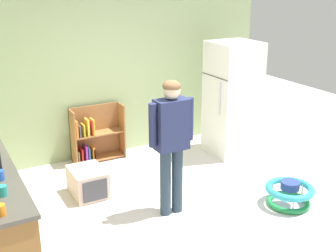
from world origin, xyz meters
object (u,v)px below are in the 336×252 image
object	(u,v)px
baby_walker	(289,193)
pet_carrier	(88,182)
bookshelf	(94,137)
blue_cup	(0,175)
standing_person	(171,136)
teal_cup	(2,191)
refrigerator	(232,99)
orange_cup	(1,210)

from	to	relation	value
baby_walker	pet_carrier	xyz separation A→B (m)	(-2.11, 1.46, 0.02)
bookshelf	blue_cup	distance (m)	2.66
bookshelf	pet_carrier	world-z (taller)	bookshelf
standing_person	pet_carrier	xyz separation A→B (m)	(-0.73, 0.91, -0.80)
standing_person	baby_walker	size ratio (longest dim) A/B	2.71
blue_cup	standing_person	bearing A→B (deg)	1.70
teal_cup	blue_cup	size ratio (longest dim) A/B	1.00
refrigerator	baby_walker	bearing A→B (deg)	-102.89
standing_person	pet_carrier	size ratio (longest dim) A/B	2.97
refrigerator	orange_cup	world-z (taller)	refrigerator
refrigerator	baby_walker	world-z (taller)	refrigerator
bookshelf	orange_cup	xyz separation A→B (m)	(-1.72, -2.71, 0.57)
refrigerator	bookshelf	bearing A→B (deg)	159.89
bookshelf	teal_cup	distance (m)	2.94
standing_person	teal_cup	world-z (taller)	standing_person
baby_walker	teal_cup	bearing A→B (deg)	177.22
bookshelf	standing_person	xyz separation A→B (m)	(0.26, -1.97, 0.61)
pet_carrier	orange_cup	distance (m)	2.20
refrigerator	teal_cup	distance (m)	4.03
pet_carrier	orange_cup	world-z (taller)	orange_cup
baby_walker	pet_carrier	size ratio (longest dim) A/B	1.09
bookshelf	orange_cup	size ratio (longest dim) A/B	8.95
blue_cup	teal_cup	bearing A→B (deg)	-95.50
orange_cup	teal_cup	bearing A→B (deg)	78.76
blue_cup	baby_walker	bearing A→B (deg)	-8.69
standing_person	teal_cup	distance (m)	1.95
bookshelf	teal_cup	size ratio (longest dim) A/B	8.95
standing_person	pet_carrier	world-z (taller)	standing_person
standing_person	pet_carrier	bearing A→B (deg)	128.82
baby_walker	blue_cup	xyz separation A→B (m)	(-3.25, 0.50, 0.79)
pet_carrier	orange_cup	bearing A→B (deg)	-127.19
baby_walker	teal_cup	xyz separation A→B (m)	(-3.29, 0.16, 0.79)
blue_cup	refrigerator	bearing A→B (deg)	19.26
bookshelf	teal_cup	bearing A→B (deg)	-124.93
bookshelf	teal_cup	xyz separation A→B (m)	(-1.65, -2.36, 0.57)
baby_walker	blue_cup	bearing A→B (deg)	171.31
bookshelf	orange_cup	world-z (taller)	orange_cup
teal_cup	orange_cup	world-z (taller)	same
baby_walker	refrigerator	bearing A→B (deg)	77.11
blue_cup	pet_carrier	bearing A→B (deg)	40.10
orange_cup	pet_carrier	bearing A→B (deg)	52.81
pet_carrier	refrigerator	bearing A→B (deg)	7.09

